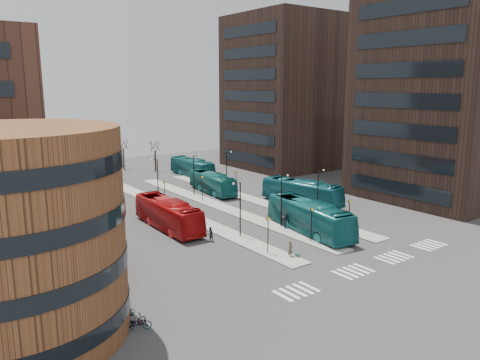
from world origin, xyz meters
TOP-DOWN VIEW (x-y plane):
  - ground at (0.00, 0.00)m, footprint 160.00×160.00m
  - island_left at (-4.00, 30.00)m, footprint 2.50×45.00m
  - island_mid at (2.00, 30.00)m, footprint 2.50×45.00m
  - island_right at (8.00, 30.00)m, footprint 2.50×45.00m
  - suitcase at (-2.76, 9.41)m, footprint 0.44×0.37m
  - red_bus at (-8.37, 25.49)m, footprint 3.27×12.68m
  - teal_bus_a at (3.84, 14.58)m, footprint 4.99×13.53m
  - teal_bus_b at (5.92, 37.98)m, footprint 3.80×11.58m
  - teal_bus_c at (12.21, 24.58)m, footprint 4.97×12.82m
  - teal_bus_d at (10.21, 51.49)m, footprint 3.01×12.09m
  - traveller at (-3.20, 10.01)m, footprint 0.70×0.53m
  - commuter_a at (-6.91, 18.71)m, footprint 0.80×0.63m
  - commuter_b at (3.59, 14.60)m, footprint 0.69×1.05m
  - commuter_c at (2.50, 17.37)m, footprint 0.87×1.16m
  - bicycle_near at (-21.00, 5.92)m, footprint 1.95×1.31m
  - bicycle_mid at (-21.00, 6.42)m, footprint 1.64×0.47m
  - bicycle_far at (-21.00, 7.91)m, footprint 1.63×1.00m
  - crosswalk_stripes at (1.75, 4.00)m, footprint 22.35×2.40m
  - round_building at (-28.00, 10.00)m, footprint 15.16×15.16m
  - tower_near at (31.98, 16.00)m, footprint 20.12×20.00m
  - tower_far at (31.98, 50.00)m, footprint 20.12×20.00m
  - sign_poles at (1.60, 23.00)m, footprint 12.45×22.12m
  - lamp_posts at (2.64, 28.00)m, footprint 14.04×20.24m
  - bare_trees at (2.67, 62.67)m, footprint 10.97×8.14m

SIDE VIEW (x-z plane):
  - ground at x=0.00m, z-range 0.00..0.00m
  - crosswalk_stripes at x=1.75m, z-range 0.00..0.01m
  - island_left at x=-4.00m, z-range 0.00..0.15m
  - island_mid at x=2.00m, z-range 0.00..0.15m
  - island_right at x=8.00m, z-range 0.00..0.15m
  - suitcase at x=-2.76m, z-range 0.00..0.50m
  - bicycle_far at x=-21.00m, z-range 0.00..0.81m
  - bicycle_near at x=-21.00m, z-range 0.00..0.97m
  - bicycle_mid at x=-21.00m, z-range 0.00..0.99m
  - commuter_a at x=-6.91m, z-range 0.00..1.59m
  - commuter_c at x=2.50m, z-range 0.00..1.60m
  - commuter_b at x=3.59m, z-range 0.00..1.67m
  - traveller at x=-3.20m, z-range 0.00..1.71m
  - teal_bus_b at x=5.92m, z-range 0.00..3.17m
  - teal_bus_d at x=10.21m, z-range 0.00..3.35m
  - teal_bus_c at x=12.21m, z-range 0.00..3.48m
  - red_bus at x=-8.37m, z-range 0.00..3.51m
  - teal_bus_a at x=3.84m, z-range 0.00..3.68m
  - sign_poles at x=1.60m, z-range 0.58..4.23m
  - bare_trees at x=2.67m, z-range -0.22..5.67m
  - lamp_posts at x=2.64m, z-range 0.52..6.64m
  - round_building at x=-28.00m, z-range -0.01..13.99m
  - tower_near at x=31.98m, z-range 0.00..30.00m
  - tower_far at x=31.98m, z-range 0.00..30.00m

